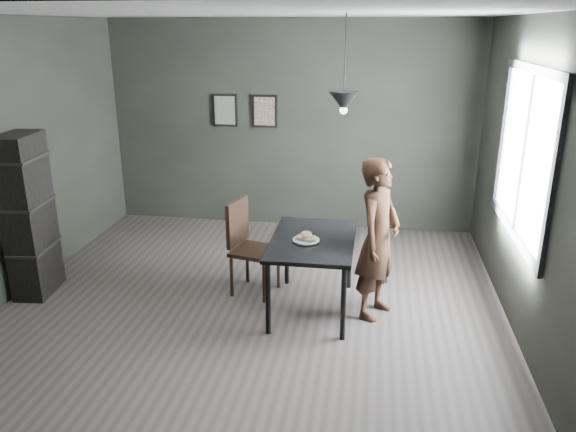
# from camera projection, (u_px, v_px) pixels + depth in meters

# --- Properties ---
(ground) EXTENTS (5.00, 5.00, 0.00)m
(ground) POSITION_uv_depth(u_px,v_px,m) (253.00, 304.00, 5.73)
(ground) COLOR #36302E
(ground) RESTS_ON ground
(back_wall) EXTENTS (5.00, 0.10, 2.80)m
(back_wall) POSITION_uv_depth(u_px,v_px,m) (291.00, 126.00, 7.62)
(back_wall) COLOR black
(back_wall) RESTS_ON ground
(ceiling) EXTENTS (5.00, 5.00, 0.02)m
(ceiling) POSITION_uv_depth(u_px,v_px,m) (247.00, 13.00, 4.83)
(ceiling) COLOR silver
(ceiling) RESTS_ON ground
(window_assembly) EXTENTS (0.04, 1.96, 1.56)m
(window_assembly) POSITION_uv_depth(u_px,v_px,m) (524.00, 154.00, 5.04)
(window_assembly) COLOR white
(window_assembly) RESTS_ON ground
(cafe_table) EXTENTS (0.80, 1.20, 0.75)m
(cafe_table) POSITION_uv_depth(u_px,v_px,m) (313.00, 246.00, 5.43)
(cafe_table) COLOR black
(cafe_table) RESTS_ON ground
(white_plate) EXTENTS (0.23, 0.23, 0.01)m
(white_plate) POSITION_uv_depth(u_px,v_px,m) (306.00, 241.00, 5.33)
(white_plate) COLOR white
(white_plate) RESTS_ON cafe_table
(donut_pile) EXTENTS (0.20, 0.14, 0.08)m
(donut_pile) POSITION_uv_depth(u_px,v_px,m) (306.00, 237.00, 5.32)
(donut_pile) COLOR beige
(donut_pile) RESTS_ON white_plate
(woman) EXTENTS (0.58, 0.68, 1.57)m
(woman) POSITION_uv_depth(u_px,v_px,m) (378.00, 239.00, 5.30)
(woman) COLOR black
(woman) RESTS_ON ground
(wood_chair) EXTENTS (0.52, 0.52, 1.00)m
(wood_chair) POSITION_uv_depth(u_px,v_px,m) (247.00, 241.00, 5.85)
(wood_chair) COLOR black
(wood_chair) RESTS_ON ground
(shelf_unit) EXTENTS (0.38, 0.60, 1.69)m
(shelf_unit) POSITION_uv_depth(u_px,v_px,m) (29.00, 216.00, 5.74)
(shelf_unit) COLOR black
(shelf_unit) RESTS_ON ground
(pendant_lamp) EXTENTS (0.28, 0.28, 0.86)m
(pendant_lamp) POSITION_uv_depth(u_px,v_px,m) (344.00, 101.00, 5.04)
(pendant_lamp) COLOR black
(pendant_lamp) RESTS_ON ground
(framed_print_left) EXTENTS (0.34, 0.04, 0.44)m
(framed_print_left) POSITION_uv_depth(u_px,v_px,m) (225.00, 110.00, 7.66)
(framed_print_left) COLOR black
(framed_print_left) RESTS_ON ground
(framed_print_right) EXTENTS (0.34, 0.04, 0.44)m
(framed_print_right) POSITION_uv_depth(u_px,v_px,m) (265.00, 111.00, 7.58)
(framed_print_right) COLOR black
(framed_print_right) RESTS_ON ground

